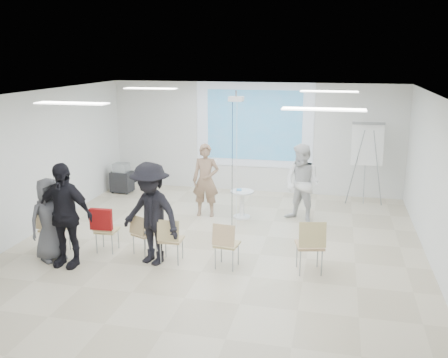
% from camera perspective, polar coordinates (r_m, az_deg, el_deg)
% --- Properties ---
extents(floor, '(8.00, 9.00, 0.10)m').
position_cam_1_polar(floor, '(9.89, -1.04, -8.45)').
color(floor, beige).
rests_on(floor, ground).
extents(ceiling, '(8.00, 9.00, 0.10)m').
position_cam_1_polar(ceiling, '(9.15, -1.13, 9.77)').
color(ceiling, white).
rests_on(ceiling, wall_back).
extents(wall_back, '(8.00, 0.10, 3.00)m').
position_cam_1_polar(wall_back, '(13.77, 3.49, 4.76)').
color(wall_back, silver).
rests_on(wall_back, floor).
extents(wall_left, '(0.10, 9.00, 3.00)m').
position_cam_1_polar(wall_left, '(11.07, -21.89, 1.41)').
color(wall_left, silver).
rests_on(wall_left, floor).
extents(wall_right, '(0.10, 9.00, 3.00)m').
position_cam_1_polar(wall_right, '(9.32, 23.87, -1.05)').
color(wall_right, silver).
rests_on(wall_right, floor).
extents(projection_halo, '(3.20, 0.01, 2.30)m').
position_cam_1_polar(projection_halo, '(13.65, 3.46, 6.16)').
color(projection_halo, silver).
rests_on(projection_halo, wall_back).
extents(projection_image, '(2.60, 0.01, 1.90)m').
position_cam_1_polar(projection_image, '(13.64, 3.45, 6.15)').
color(projection_image, teal).
rests_on(projection_image, wall_back).
extents(pedestal_table, '(0.64, 0.64, 0.67)m').
position_cam_1_polar(pedestal_table, '(11.63, 2.06, -2.70)').
color(pedestal_table, white).
rests_on(pedestal_table, floor).
extents(player_left, '(0.75, 0.54, 1.95)m').
position_cam_1_polar(player_left, '(11.66, -2.10, 0.40)').
color(player_left, '#98765D').
rests_on(player_left, floor).
extents(player_right, '(1.21, 1.14, 1.99)m').
position_cam_1_polar(player_right, '(11.35, 8.95, -0.06)').
color(player_right, white).
rests_on(player_right, floor).
extents(controller_left, '(0.04, 0.11, 0.04)m').
position_cam_1_polar(controller_left, '(11.78, -0.96, 2.10)').
color(controller_left, white).
rests_on(controller_left, player_left).
extents(controller_right, '(0.11, 0.14, 0.04)m').
position_cam_1_polar(controller_right, '(11.52, 8.21, 1.96)').
color(controller_right, silver).
rests_on(controller_right, player_right).
extents(chair_far_left, '(0.48, 0.51, 0.97)m').
position_cam_1_polar(chair_far_left, '(10.06, -19.07, -5.05)').
color(chair_far_left, tan).
rests_on(chair_far_left, floor).
extents(chair_left_mid, '(0.41, 0.44, 0.84)m').
position_cam_1_polar(chair_left_mid, '(9.88, -13.41, -5.46)').
color(chair_left_mid, tan).
rests_on(chair_left_mid, floor).
extents(chair_left_inner, '(0.51, 0.52, 0.80)m').
position_cam_1_polar(chair_left_inner, '(9.63, -9.38, -5.91)').
color(chair_left_inner, tan).
rests_on(chair_left_inner, floor).
extents(chair_center, '(0.42, 0.45, 0.86)m').
position_cam_1_polar(chair_center, '(9.18, -6.17, -6.60)').
color(chair_center, tan).
rests_on(chair_center, floor).
extents(chair_right_inner, '(0.45, 0.48, 0.87)m').
position_cam_1_polar(chair_right_inner, '(8.90, 0.19, -7.17)').
color(chair_right_inner, tan).
rests_on(chair_right_inner, floor).
extents(chair_right_far, '(0.56, 0.59, 0.99)m').
position_cam_1_polar(chair_right_far, '(8.80, 9.88, -7.13)').
color(chair_right_far, tan).
rests_on(chair_right_far, floor).
extents(red_jacket, '(0.43, 0.12, 0.41)m').
position_cam_1_polar(red_jacket, '(9.69, -13.89, -4.49)').
color(red_jacket, maroon).
rests_on(red_jacket, chair_left_mid).
extents(laptop, '(0.36, 0.32, 0.02)m').
position_cam_1_polar(laptop, '(9.71, -9.03, -6.01)').
color(laptop, black).
rests_on(laptop, chair_left_inner).
extents(audience_left, '(1.32, 0.85, 2.19)m').
position_cam_1_polar(audience_left, '(9.31, -17.89, -3.11)').
color(audience_left, black).
rests_on(audience_left, floor).
extents(audience_mid, '(1.56, 1.19, 2.15)m').
position_cam_1_polar(audience_mid, '(9.06, -8.38, -3.19)').
color(audience_mid, black).
rests_on(audience_mid, floor).
extents(audience_outer, '(0.95, 1.02, 1.75)m').
position_cam_1_polar(audience_outer, '(9.73, -19.31, -3.84)').
color(audience_outer, '#555459').
rests_on(audience_outer, floor).
extents(flipchart_easel, '(0.91, 0.69, 2.11)m').
position_cam_1_polar(flipchart_easel, '(12.86, 16.07, 3.80)').
color(flipchart_easel, gray).
rests_on(flipchart_easel, floor).
extents(av_cart, '(0.58, 0.47, 0.82)m').
position_cam_1_polar(av_cart, '(14.06, -11.60, 0.02)').
color(av_cart, black).
rests_on(av_cart, floor).
extents(ceiling_projector, '(0.30, 0.25, 3.00)m').
position_cam_1_polar(ceiling_projector, '(10.61, 1.37, 8.43)').
color(ceiling_projector, white).
rests_on(ceiling_projector, ceiling).
extents(fluor_panel_nw, '(1.20, 0.30, 0.02)m').
position_cam_1_polar(fluor_panel_nw, '(11.66, -8.43, 10.19)').
color(fluor_panel_nw, white).
rests_on(fluor_panel_nw, ceiling).
extents(fluor_panel_ne, '(1.20, 0.30, 0.02)m').
position_cam_1_polar(fluor_panel_ne, '(10.88, 11.93, 9.76)').
color(fluor_panel_ne, white).
rests_on(fluor_panel_ne, ceiling).
extents(fluor_panel_sw, '(1.20, 0.30, 0.02)m').
position_cam_1_polar(fluor_panel_sw, '(8.50, -17.01, 8.28)').
color(fluor_panel_sw, white).
rests_on(fluor_panel_sw, ceiling).
extents(fluor_panel_se, '(1.20, 0.30, 0.02)m').
position_cam_1_polar(fluor_panel_se, '(7.40, 11.32, 7.82)').
color(fluor_panel_se, white).
rests_on(fluor_panel_se, ceiling).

